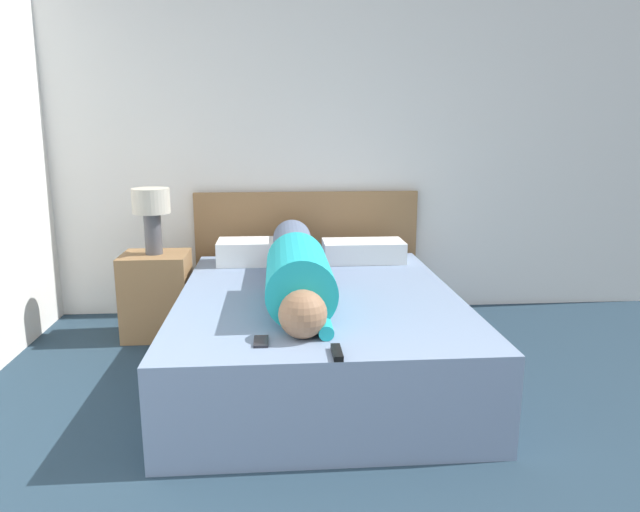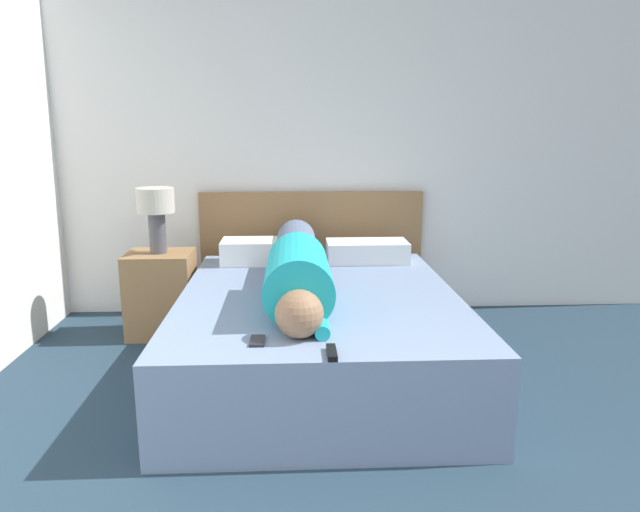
% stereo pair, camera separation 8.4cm
% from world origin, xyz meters
% --- Properties ---
extents(wall_back, '(5.31, 0.06, 2.60)m').
position_xyz_m(wall_back, '(0.00, 3.73, 1.30)').
color(wall_back, white).
rests_on(wall_back, ground_plane).
extents(bed, '(1.58, 2.02, 0.48)m').
position_xyz_m(bed, '(-0.17, 2.50, 0.24)').
color(bed, '#7589A8').
rests_on(bed, ground_plane).
extents(headboard, '(1.70, 0.04, 0.94)m').
position_xyz_m(headboard, '(-0.17, 3.66, 0.47)').
color(headboard, olive).
rests_on(headboard, ground_plane).
extents(nightstand, '(0.44, 0.38, 0.58)m').
position_xyz_m(nightstand, '(-1.23, 3.19, 0.29)').
color(nightstand, olive).
rests_on(nightstand, ground_plane).
extents(table_lamp, '(0.25, 0.25, 0.44)m').
position_xyz_m(table_lamp, '(-1.23, 3.19, 0.88)').
color(table_lamp, '#4C4C51').
rests_on(table_lamp, nightstand).
extents(person_lying, '(0.34, 1.78, 0.34)m').
position_xyz_m(person_lying, '(-0.29, 2.52, 0.64)').
color(person_lying, '#936B4C').
rests_on(person_lying, bed).
extents(pillow_near_headboard, '(0.60, 0.30, 0.16)m').
position_xyz_m(pillow_near_headboard, '(-0.51, 3.28, 0.56)').
color(pillow_near_headboard, white).
rests_on(pillow_near_headboard, bed).
extents(pillow_second, '(0.57, 0.30, 0.15)m').
position_xyz_m(pillow_second, '(0.21, 3.28, 0.56)').
color(pillow_second, white).
rests_on(pillow_second, bed).
extents(tv_remote, '(0.04, 0.15, 0.02)m').
position_xyz_m(tv_remote, '(-0.16, 1.57, 0.49)').
color(tv_remote, black).
rests_on(tv_remote, bed).
extents(cell_phone, '(0.06, 0.13, 0.01)m').
position_xyz_m(cell_phone, '(-0.48, 1.74, 0.49)').
color(cell_phone, black).
rests_on(cell_phone, bed).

